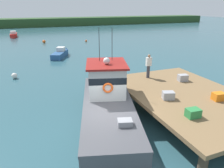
# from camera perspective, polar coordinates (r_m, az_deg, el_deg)

# --- Properties ---
(ground_plane) EXTENTS (200.00, 200.00, 0.00)m
(ground_plane) POSITION_cam_1_polar(r_m,az_deg,el_deg) (10.82, -1.14, -12.14)
(ground_plane) COLOR #2D5660
(dock) EXTENTS (6.00, 9.00, 1.20)m
(dock) POSITION_cam_1_polar(r_m,az_deg,el_deg) (12.60, 19.77, -2.99)
(dock) COLOR #4C3D2D
(dock) RESTS_ON ground
(main_fishing_boat) EXTENTS (4.71, 9.91, 4.80)m
(main_fishing_boat) POSITION_cam_1_polar(r_m,az_deg,el_deg) (11.28, -1.26, -4.84)
(main_fishing_boat) COLOR #4C4C51
(main_fishing_boat) RESTS_ON ground
(crate_single_by_cleat) EXTENTS (0.67, 0.53, 0.43)m
(crate_single_by_cleat) POSITION_cam_1_polar(r_m,az_deg,el_deg) (14.49, 18.84, 1.62)
(crate_single_by_cleat) COLOR #9E9EA3
(crate_single_by_cleat) RESTS_ON dock
(crate_stack_near_edge) EXTENTS (0.71, 0.61, 0.41)m
(crate_stack_near_edge) POSITION_cam_1_polar(r_m,az_deg,el_deg) (11.45, 15.18, -3.03)
(crate_stack_near_edge) COLOR #9E9EA3
(crate_stack_near_edge) RESTS_ON dock
(crate_stack_mid_dock) EXTENTS (0.65, 0.50, 0.41)m
(crate_stack_mid_dock) POSITION_cam_1_polar(r_m,az_deg,el_deg) (12.28, 27.18, -3.06)
(crate_stack_mid_dock) COLOR orange
(crate_stack_mid_dock) RESTS_ON dock
(crate_single_far) EXTENTS (0.63, 0.48, 0.40)m
(crate_single_far) POSITION_cam_1_polar(r_m,az_deg,el_deg) (9.99, 21.35, -7.42)
(crate_single_far) COLOR #2D8442
(crate_single_far) RESTS_ON dock
(deckhand_by_the_boat) EXTENTS (0.36, 0.22, 1.63)m
(deckhand_by_the_boat) POSITION_cam_1_polar(r_m,az_deg,el_deg) (14.39, 9.99, 4.98)
(deckhand_by_the_boat) COLOR #383842
(deckhand_by_the_boat) RESTS_ON dock
(moored_boat_far_left) EXTENTS (2.70, 4.40, 1.13)m
(moored_boat_far_left) POSITION_cam_1_polar(r_m,az_deg,el_deg) (26.57, -13.97, 8.10)
(moored_boat_far_left) COLOR #285184
(moored_boat_far_left) RESTS_ON ground
(moored_boat_far_right) EXTENTS (1.28, 4.87, 1.24)m
(moored_boat_far_right) POSITION_cam_1_polar(r_m,az_deg,el_deg) (47.36, -25.39, 12.07)
(moored_boat_far_right) COLOR red
(moored_boat_far_right) RESTS_ON ground
(mooring_buoy_outer) EXTENTS (0.45, 0.45, 0.45)m
(mooring_buoy_outer) POSITION_cam_1_polar(r_m,az_deg,el_deg) (21.16, 1.05, 5.15)
(mooring_buoy_outer) COLOR red
(mooring_buoy_outer) RESTS_ON ground
(mooring_buoy_spare_mooring) EXTENTS (0.36, 0.36, 0.36)m
(mooring_buoy_spare_mooring) POSITION_cam_1_polar(r_m,az_deg,el_deg) (37.32, -7.11, 11.67)
(mooring_buoy_spare_mooring) COLOR #EA5B19
(mooring_buoy_spare_mooring) RESTS_ON ground
(mooring_buoy_channel_marker) EXTENTS (0.49, 0.49, 0.49)m
(mooring_buoy_channel_marker) POSITION_cam_1_polar(r_m,az_deg,el_deg) (19.71, -25.19, 2.04)
(mooring_buoy_channel_marker) COLOR silver
(mooring_buoy_channel_marker) RESTS_ON ground
(mooring_buoy_inshore) EXTENTS (0.52, 0.52, 0.52)m
(mooring_buoy_inshore) POSITION_cam_1_polar(r_m,az_deg,el_deg) (37.60, -18.15, 11.02)
(mooring_buoy_inshore) COLOR #EA5B19
(mooring_buoy_inshore) RESTS_ON ground
(far_shoreline) EXTENTS (120.00, 8.00, 2.40)m
(far_shoreline) POSITION_cam_1_polar(r_m,az_deg,el_deg) (70.78, -19.58, 15.67)
(far_shoreline) COLOR #284723
(far_shoreline) RESTS_ON ground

